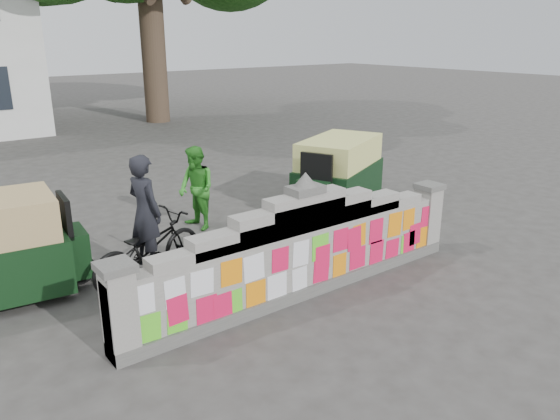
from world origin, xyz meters
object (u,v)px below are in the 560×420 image
(cyclist_bike, at_px, (148,248))
(pedestrian, at_px, (196,188))
(cyclist_rider, at_px, (146,226))
(rickshaw_right, at_px, (338,172))

(cyclist_bike, height_order, pedestrian, pedestrian)
(cyclist_rider, bearing_deg, pedestrian, -60.41)
(cyclist_rider, relative_size, pedestrian, 1.08)
(pedestrian, bearing_deg, rickshaw_right, 75.87)
(cyclist_bike, bearing_deg, rickshaw_right, -91.20)
(cyclist_rider, distance_m, pedestrian, 2.60)
(pedestrian, distance_m, rickshaw_right, 3.51)
(cyclist_rider, bearing_deg, cyclist_bike, -0.00)
(cyclist_rider, relative_size, rickshaw_right, 0.63)
(rickshaw_right, bearing_deg, pedestrian, -35.16)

